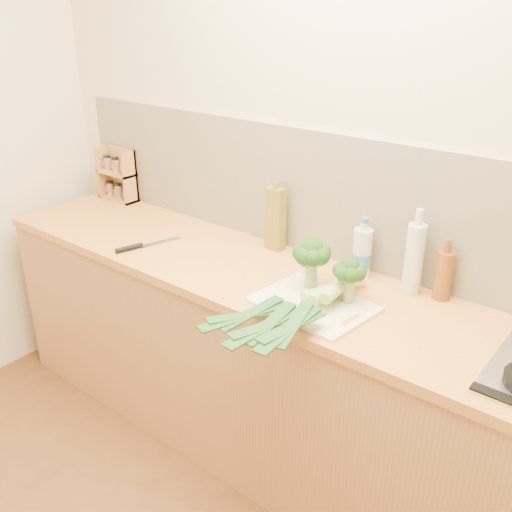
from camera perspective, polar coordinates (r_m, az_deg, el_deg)
The scene contains 14 objects.
room_shell at distance 2.36m, azimuth 9.17°, elevation 5.34°, with size 3.50×3.50×3.50m.
counter at distance 2.47m, azimuth 4.58°, elevation -12.38°, with size 3.20×0.62×0.90m.
chopping_board at distance 2.10m, azimuth 5.75°, elevation -4.82°, with size 0.41×0.30×0.01m, color silver.
broccoli_left at distance 2.15m, azimuth 5.60°, elevation 0.17°, with size 0.15×0.15×0.20m.
broccoli_right at distance 2.07m, azimuth 9.36°, elevation -1.60°, with size 0.12×0.12×0.17m.
leek_front at distance 2.09m, azimuth 5.07°, elevation -4.04°, with size 0.28×0.69×0.04m.
leek_mid at distance 2.03m, azimuth 5.73°, elevation -4.39°, with size 0.13×0.70×0.04m.
leek_back at distance 1.99m, azimuth 6.71°, elevation -4.46°, with size 0.12×0.65×0.04m.
chefs_knife at distance 2.61m, azimuth -11.80°, elevation 0.93°, with size 0.11×0.31×0.02m.
spice_rack at distance 3.26m, azimuth -13.54°, elevation 7.68°, with size 0.24×0.10×0.29m.
oil_tin at distance 2.51m, azimuth 1.96°, elevation 3.76°, with size 0.08×0.05×0.31m.
glass_bottle at distance 2.20m, azimuth 15.53°, elevation -0.17°, with size 0.07×0.07×0.33m.
amber_bottle at distance 2.21m, azimuth 18.25°, elevation -1.76°, with size 0.06×0.06×0.24m.
water_bottle at distance 2.31m, azimuth 10.53°, elevation 0.21°, with size 0.08×0.08×0.23m.
Camera 1 is at (1.08, -0.46, 1.92)m, focal length 40.00 mm.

